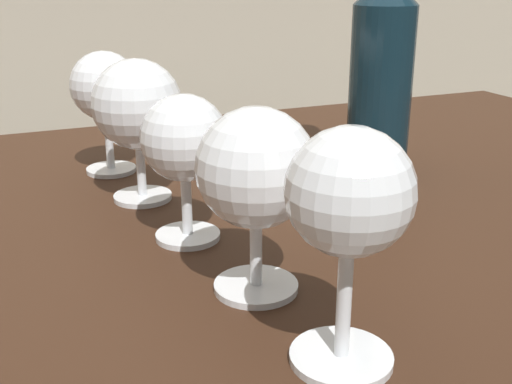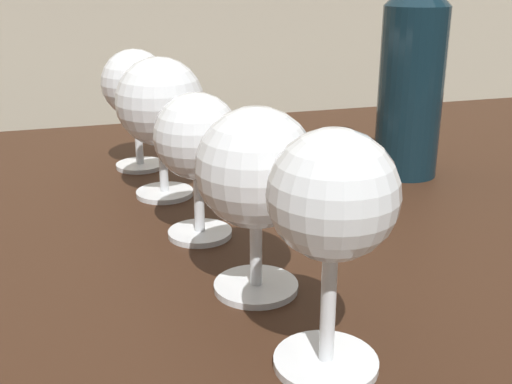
# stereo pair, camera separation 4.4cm
# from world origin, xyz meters

# --- Properties ---
(dining_table) EXTENTS (1.51, 0.77, 0.72)m
(dining_table) POSITION_xyz_m (0.00, 0.00, 0.63)
(dining_table) COLOR #382114
(dining_table) RESTS_ON ground_plane
(wine_glass_cabernet) EXTENTS (0.07, 0.07, 0.15)m
(wine_glass_cabernet) POSITION_xyz_m (0.07, -0.27, 0.82)
(wine_glass_cabernet) COLOR white
(wine_glass_cabernet) RESTS_ON dining_table
(wine_glass_pinot) EXTENTS (0.08, 0.08, 0.14)m
(wine_glass_pinot) POSITION_xyz_m (0.06, -0.16, 0.81)
(wine_glass_pinot) COLOR white
(wine_glass_pinot) RESTS_ON dining_table
(wine_glass_merlot) EXTENTS (0.07, 0.07, 0.13)m
(wine_glass_merlot) POSITION_xyz_m (0.04, -0.06, 0.81)
(wine_glass_merlot) COLOR white
(wine_glass_merlot) RESTS_ON dining_table
(wine_glass_port) EXTENTS (0.09, 0.09, 0.14)m
(wine_glass_port) POSITION_xyz_m (0.02, 0.06, 0.81)
(wine_glass_port) COLOR white
(wine_glass_port) RESTS_ON dining_table
(wine_glass_amber) EXTENTS (0.08, 0.08, 0.14)m
(wine_glass_amber) POSITION_xyz_m (0.01, 0.16, 0.82)
(wine_glass_amber) COLOR white
(wine_glass_amber) RESTS_ON dining_table
(wine_bottle) EXTENTS (0.07, 0.07, 0.30)m
(wine_bottle) POSITION_xyz_m (0.30, 0.05, 0.84)
(wine_bottle) COLOR #0F232D
(wine_bottle) RESTS_ON dining_table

